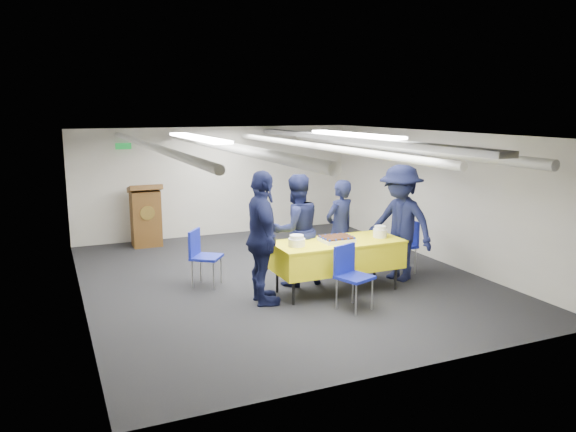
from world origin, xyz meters
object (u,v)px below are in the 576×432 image
(podium, at_px, (146,215))
(chair_left, at_px, (201,252))
(sailor_a, at_px, (340,229))
(sailor_d, at_px, (400,223))
(sailor_c, at_px, (262,238))
(chair_near, at_px, (350,270))
(serving_table, at_px, (337,255))
(chair_right, at_px, (405,241))
(sailor_b, at_px, (296,230))
(sheet_cake, at_px, (337,239))

(podium, height_order, chair_left, podium)
(sailor_a, height_order, sailor_d, sailor_d)
(sailor_c, bearing_deg, chair_near, -113.87)
(serving_table, xyz_separation_m, sailor_a, (0.39, 0.64, 0.23))
(serving_table, height_order, chair_near, chair_near)
(chair_right, height_order, sailor_b, sailor_b)
(sheet_cake, xyz_separation_m, chair_left, (-1.74, 1.11, -0.28))
(podium, xyz_separation_m, chair_left, (0.34, -2.90, -0.08))
(podium, distance_m, chair_left, 2.92)
(serving_table, height_order, sailor_a, sailor_a)
(sailor_a, bearing_deg, serving_table, 40.10)
(chair_right, xyz_separation_m, sailor_c, (-2.72, -0.50, 0.40))
(chair_right, relative_size, sailor_a, 0.55)
(chair_right, height_order, chair_left, same)
(sailor_b, xyz_separation_m, sailor_c, (-0.78, -0.60, 0.08))
(serving_table, distance_m, chair_near, 0.72)
(chair_near, relative_size, sailor_a, 0.55)
(sheet_cake, height_order, sailor_c, sailor_c)
(sailor_b, bearing_deg, podium, -67.24)
(chair_right, bearing_deg, sailor_c, -169.68)
(podium, bearing_deg, sheet_cake, -62.48)
(serving_table, height_order, sailor_c, sailor_c)
(sailor_a, xyz_separation_m, sailor_b, (-0.82, -0.09, 0.07))
(sailor_d, bearing_deg, podium, -158.87)
(sheet_cake, distance_m, sailor_c, 1.18)
(podium, relative_size, sailor_a, 0.79)
(chair_right, bearing_deg, podium, 135.85)
(podium, relative_size, chair_left, 1.44)
(sailor_b, distance_m, sailor_c, 0.99)
(chair_left, bearing_deg, sheet_cake, -32.47)
(chair_left, relative_size, sailor_d, 0.48)
(sailor_a, relative_size, sailor_c, 0.84)
(chair_near, distance_m, chair_left, 2.39)
(sailor_b, bearing_deg, sheet_cake, 120.63)
(chair_left, height_order, sailor_d, sailor_d)
(chair_near, relative_size, sailor_b, 0.51)
(podium, xyz_separation_m, chair_near, (1.94, -4.67, -0.08))
(sailor_b, bearing_deg, sailor_a, -177.12)
(chair_near, distance_m, chair_right, 2.05)
(chair_left, bearing_deg, podium, 96.78)
(sailor_c, bearing_deg, sailor_a, -58.13)
(sailor_b, xyz_separation_m, sailor_d, (1.61, -0.42, 0.06))
(sheet_cake, height_order, podium, podium)
(podium, distance_m, sailor_c, 4.15)
(chair_right, bearing_deg, sailor_b, 176.80)
(sailor_b, bearing_deg, chair_left, -24.92)
(serving_table, xyz_separation_m, podium, (-2.12, 3.97, 0.05))
(sailor_a, distance_m, sailor_c, 1.74)
(serving_table, bearing_deg, chair_left, 148.80)
(sailor_c, bearing_deg, sailor_b, -43.82)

